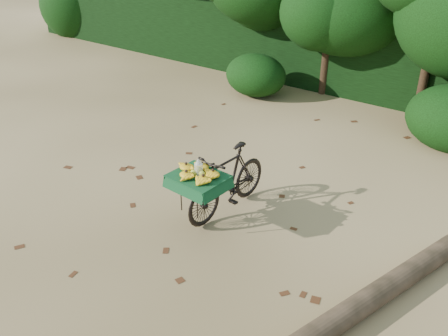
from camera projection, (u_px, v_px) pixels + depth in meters
The scene contains 7 objects.
ground at pixel (258, 218), 6.73m from camera, with size 80.00×80.00×0.00m, color tan.
vendor_bicycle at pixel (227, 180), 6.68m from camera, with size 0.73×1.73×0.99m.
fallen_log at pixel (359, 306), 5.03m from camera, with size 0.26×0.26×3.65m, color brown.
hedge_backdrop at pixel (416, 61), 10.71m from camera, with size 26.00×1.80×1.80m, color black.
tree_row at pixel (382, 13), 9.99m from camera, with size 14.50×2.00×4.00m, color black, non-canonical shape.
bush_clumps at pixel (404, 110), 9.26m from camera, with size 8.80×1.70×0.90m, color black, non-canonical shape.
leaf_litter at pixel (282, 199), 7.18m from camera, with size 7.00×7.30×0.01m, color #4A2713, non-canonical shape.
Camera 1 is at (3.04, -4.74, 3.80)m, focal length 38.00 mm.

